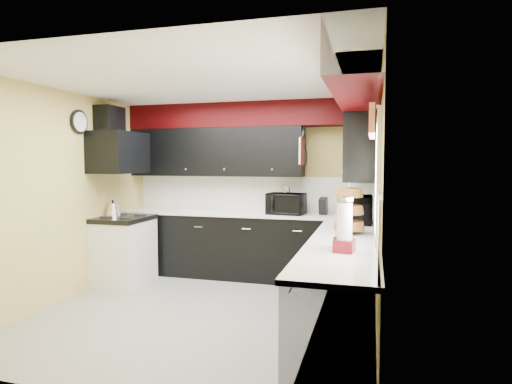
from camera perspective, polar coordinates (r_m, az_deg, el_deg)
ground at (r=4.93m, az=-6.57°, el=-15.63°), size 3.60×3.60×0.00m
wall_back at (r=6.36m, az=-0.60°, el=0.36°), size 3.60×0.06×2.50m
wall_right at (r=4.32m, az=16.02°, el=-1.51°), size 0.06×3.60×2.50m
wall_left at (r=5.59m, az=-24.06°, el=-0.49°), size 0.06×3.60×2.50m
ceiling at (r=4.72m, az=-6.82°, el=14.30°), size 3.60×3.60×0.06m
cab_back at (r=6.18m, az=-1.37°, el=-7.23°), size 3.60×0.60×0.90m
cab_right at (r=4.19m, az=11.63°, el=-12.78°), size 0.60×3.00×0.90m
counter_back at (r=6.10m, az=-1.38°, el=-2.90°), size 3.62×0.64×0.04m
counter_right at (r=4.08m, az=11.73°, el=-6.45°), size 0.64×3.02×0.04m
splash_back at (r=6.36m, az=-0.63°, el=-0.18°), size 3.60×0.02×0.50m
splash_right at (r=4.33m, az=15.87°, el=-2.30°), size 0.02×3.60×0.50m
upper_back at (r=6.34m, az=-5.41°, el=5.31°), size 2.60×0.35×0.70m
upper_right at (r=5.21m, az=14.09°, el=5.49°), size 0.35×1.80×0.70m
soffit_back at (r=6.21m, az=-1.07°, el=10.21°), size 3.60×0.36×0.35m
soffit_right at (r=4.18m, az=13.80°, el=13.13°), size 0.36×3.24×0.35m
stove at (r=6.13m, az=-17.15°, el=-7.69°), size 0.60×0.75×0.86m
cooktop at (r=6.05m, az=-17.24°, el=-3.43°), size 0.62×0.77×0.06m
hood at (r=6.03m, az=-17.82°, el=5.01°), size 0.50×0.78×0.55m
hood_duct at (r=6.13m, az=-18.94°, el=8.90°), size 0.24×0.40×0.40m
window at (r=3.41m, az=16.03°, el=2.10°), size 0.03×0.86×0.96m
valance at (r=3.42m, az=15.23°, el=8.84°), size 0.04×0.88×0.20m
pan_top at (r=5.94m, az=6.41°, el=7.32°), size 0.03×0.22×0.40m
pan_mid at (r=5.80m, az=6.19°, el=4.93°), size 0.03×0.28×0.46m
pan_low at (r=6.05m, az=6.58°, el=4.60°), size 0.03×0.24×0.42m
cut_board at (r=5.68m, az=6.10°, el=5.46°), size 0.03×0.26×0.35m
baskets at (r=4.38m, az=12.33°, el=-2.29°), size 0.27×0.27×0.50m
clock at (r=5.77m, az=-22.50°, el=8.63°), size 0.03×0.30×0.30m
deco_plate at (r=4.00m, az=15.92°, el=12.43°), size 0.03×0.24×0.24m
toaster_oven at (r=5.88m, az=4.02°, el=-1.56°), size 0.54×0.47×0.29m
microwave at (r=5.17m, az=13.08°, el=-2.25°), size 0.41×0.59×0.32m
utensil_crock at (r=5.99m, az=4.10°, el=-2.18°), size 0.17×0.17×0.14m
knife_block at (r=5.88m, az=8.98°, el=-1.90°), size 0.12×0.15×0.23m
kettle at (r=6.15m, az=-18.55°, el=-2.24°), size 0.24×0.24×0.18m
dispenser_a at (r=3.46m, az=11.71°, el=-4.44°), size 0.17×0.17×0.42m
dispenser_b at (r=3.59m, az=11.52°, el=-4.64°), size 0.15×0.15×0.36m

